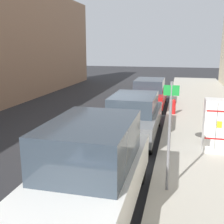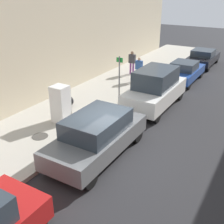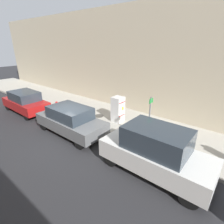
{
  "view_description": "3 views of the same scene",
  "coord_description": "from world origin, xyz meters",
  "views": [
    {
      "loc": [
        -2.39,
        10.72,
        3.69
      ],
      "look_at": [
        -0.07,
        1.16,
        1.36
      ],
      "focal_mm": 45.0,
      "sensor_mm": 36.0,
      "label": 1
    },
    {
      "loc": [
        4.73,
        -8.2,
        6.18
      ],
      "look_at": [
        -1.04,
        1.46,
        1.09
      ],
      "focal_mm": 45.0,
      "sensor_mm": 36.0,
      "label": 2
    },
    {
      "loc": [
        5.39,
        7.9,
        5.35
      ],
      "look_at": [
        -2.26,
        1.64,
        1.44
      ],
      "focal_mm": 28.0,
      "sensor_mm": 36.0,
      "label": 3
    }
  ],
  "objects": [
    {
      "name": "parked_van_white",
      "position": [
        -0.63,
        5.35,
        1.07
      ],
      "size": [
        1.96,
        4.74,
        2.16
      ],
      "color": "silver",
      "rests_on": "ground"
    },
    {
      "name": "manhole_cover",
      "position": [
        -3.46,
        -0.63,
        0.18
      ],
      "size": [
        0.7,
        0.7,
        0.02
      ],
      "primitive_type": "cylinder",
      "color": "#47443F",
      "rests_on": "sidewalk_slab"
    },
    {
      "name": "trash_bag",
      "position": [
        -4.53,
        2.68,
        0.45
      ],
      "size": [
        0.56,
        0.56,
        0.56
      ],
      "primitive_type": "sphere",
      "color": "black",
      "rests_on": "sidewalk_slab"
    },
    {
      "name": "discarded_refrigerator",
      "position": [
        -3.62,
        1.05,
        1.06
      ],
      "size": [
        0.74,
        0.71,
        1.79
      ],
      "color": "white",
      "rests_on": "sidewalk_slab"
    },
    {
      "name": "street_sign_post",
      "position": [
        -2.22,
        4.17,
        1.68
      ],
      "size": [
        0.36,
        0.07,
        2.72
      ],
      "color": "slate",
      "rests_on": "sidewalk_slab"
    },
    {
      "name": "parked_suv_red",
      "position": [
        -0.63,
        -6.19,
        0.88
      ],
      "size": [
        1.89,
        4.48,
        1.73
      ],
      "color": "red",
      "rests_on": "ground"
    },
    {
      "name": "parked_suv_gray",
      "position": [
        -0.63,
        -0.34,
        0.91
      ],
      "size": [
        1.98,
        4.76,
        1.76
      ],
      "color": "slate",
      "rests_on": "ground"
    },
    {
      "name": "ground_plane",
      "position": [
        0.0,
        0.0,
        0.0
      ],
      "size": [
        80.0,
        80.0,
        0.0
      ],
      "primitive_type": "plane",
      "color": "#28282B"
    },
    {
      "name": "sidewalk_slab",
      "position": [
        -4.0,
        0.0,
        0.08
      ],
      "size": [
        4.43,
        44.0,
        0.17
      ],
      "primitive_type": "cube",
      "color": "#B2ADA0",
      "rests_on": "ground"
    },
    {
      "name": "building_facade_near",
      "position": [
        -7.45,
        0.0,
        4.01
      ],
      "size": [
        2.48,
        39.6,
        8.02
      ],
      "primitive_type": "cube",
      "color": "beige",
      "rests_on": "ground"
    },
    {
      "name": "fire_hydrant",
      "position": [
        -2.14,
        -4.07,
        0.57
      ],
      "size": [
        0.22,
        0.22,
        0.79
      ],
      "color": "red",
      "rests_on": "sidewalk_slab"
    }
  ]
}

